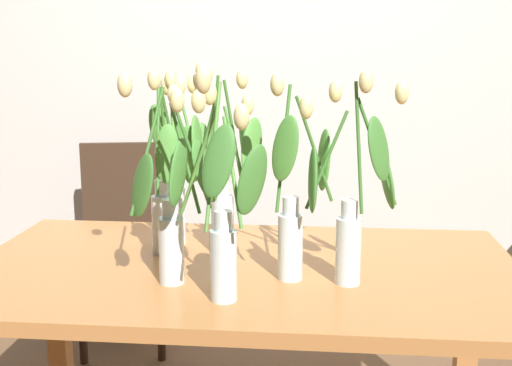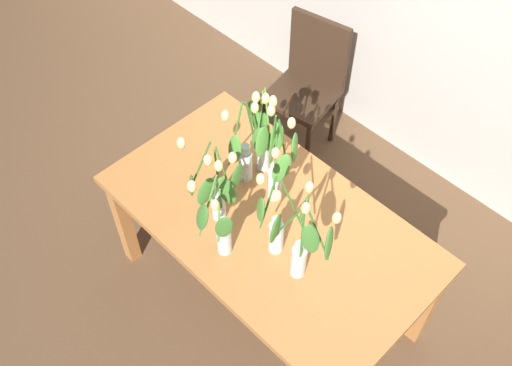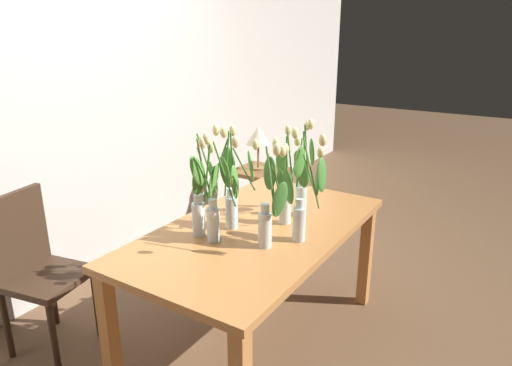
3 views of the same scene
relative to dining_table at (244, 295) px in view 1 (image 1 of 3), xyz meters
The scene contains 10 objects.
room_wall_rear 1.65m from the dining_table, 90.00° to the left, with size 9.00×0.10×2.70m, color beige.
dining_table is the anchor object (origin of this frame).
tulip_vase_0 0.44m from the dining_table, 22.01° to the right, with size 0.28×0.22×0.57m.
tulip_vase_1 0.41m from the dining_table, 140.76° to the left, with size 0.17×0.14×0.58m.
tulip_vase_2 0.34m from the dining_table, 33.97° to the right, with size 0.19×0.23×0.56m.
tulip_vase_3 0.35m from the dining_table, 124.48° to the left, with size 0.27×0.22×0.57m.
tulip_vase_4 0.38m from the dining_table, 131.52° to the right, with size 0.24×0.22×0.56m.
tulip_vase_5 0.41m from the dining_table, 157.51° to the left, with size 0.16×0.27×0.57m.
tulip_vase_6 0.42m from the dining_table, 94.90° to the right, with size 0.27×0.21×0.58m.
dining_chair 1.26m from the dining_table, 122.96° to the left, with size 0.47×0.47×0.93m.
Camera 1 is at (0.21, -1.79, 1.35)m, focal length 45.58 mm.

